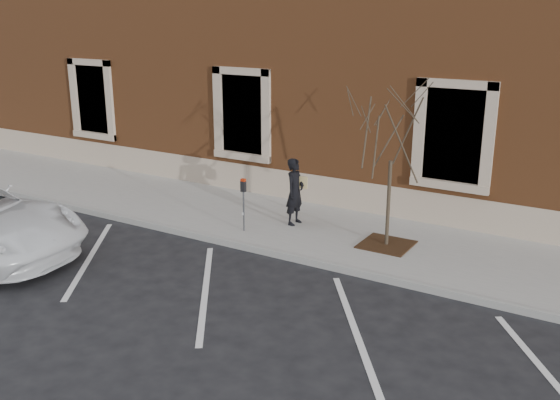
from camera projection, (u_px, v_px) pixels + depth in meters
The scene contains 9 objects.
ground at pixel (266, 254), 13.93m from camera, with size 120.00×120.00×0.00m, color #28282B.
sidewalk_near at pixel (304, 228), 15.34m from camera, with size 40.00×3.50×0.15m, color #AEAAA3.
curb_near at pixel (265, 251), 13.86m from camera, with size 40.00×0.12×0.15m, color #9E9E99.
parking_stripes at pixel (205, 290), 12.13m from camera, with size 28.00×4.40×0.01m, color silver, non-canonical shape.
building_civic at pixel (401, 52), 19.09m from camera, with size 40.00×8.62×8.00m.
man at pixel (295, 192), 15.20m from camera, with size 0.60×0.39×1.65m, color black.
parking_meter at pixel (243, 195), 14.68m from camera, with size 0.12×0.09×1.29m.
tree_grate at pixel (386, 244), 14.02m from camera, with size 1.10×1.10×0.03m, color #382212.
sapling at pixel (392, 137), 13.31m from camera, with size 2.12×2.12×3.54m.
Camera 1 is at (7.00, -10.93, 5.21)m, focal length 40.00 mm.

